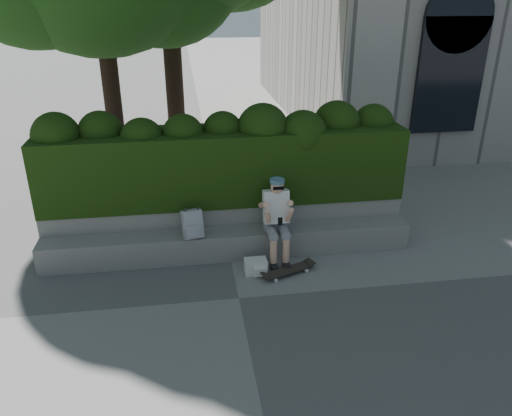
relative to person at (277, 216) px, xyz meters
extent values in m
plane|color=slate|center=(-0.74, -1.07, -0.75)|extent=(80.00, 80.00, 0.00)
cube|color=gray|center=(-0.74, 0.18, -0.53)|extent=(6.00, 0.45, 0.45)
cube|color=gray|center=(-0.74, 0.66, -0.38)|extent=(6.00, 0.50, 0.75)
cube|color=black|center=(-0.74, 0.88, 0.60)|extent=(6.00, 1.00, 1.20)
cylinder|color=black|center=(-1.52, 4.43, 1.11)|extent=(0.39, 0.39, 3.72)
cylinder|color=black|center=(-2.79, 3.65, 0.73)|extent=(0.36, 0.36, 2.97)
cube|color=slate|center=(0.00, 0.13, -0.19)|extent=(0.36, 0.26, 0.22)
cube|color=silver|center=(0.00, 0.06, 0.15)|extent=(0.40, 0.32, 0.55)
sphere|color=tan|center=(0.00, -0.01, 0.51)|extent=(0.21, 0.21, 0.21)
cylinder|color=#42647A|center=(0.00, 0.01, 0.60)|extent=(0.23, 0.23, 0.06)
cube|color=black|center=(0.00, -0.29, 0.05)|extent=(0.07, 0.02, 0.13)
cylinder|color=tan|center=(-0.10, -0.31, -0.51)|extent=(0.11, 0.11, 0.47)
cylinder|color=tan|center=(0.10, -0.31, -0.51)|extent=(0.11, 0.11, 0.47)
cube|color=black|center=(-0.10, -0.37, -0.70)|extent=(0.10, 0.26, 0.10)
cube|color=black|center=(0.10, -0.37, -0.70)|extent=(0.10, 0.26, 0.10)
cube|color=black|center=(0.10, -0.53, -0.68)|extent=(0.83, 0.48, 0.02)
cylinder|color=silver|center=(-0.14, -0.72, -0.72)|extent=(0.06, 0.05, 0.06)
cylinder|color=silver|center=(-0.20, -0.56, -0.72)|extent=(0.06, 0.05, 0.06)
cylinder|color=silver|center=(0.39, -0.51, -0.72)|extent=(0.06, 0.05, 0.06)
cylinder|color=silver|center=(0.33, -0.35, -0.72)|extent=(0.06, 0.05, 0.06)
cube|color=#BBBBC0|center=(-1.33, 0.08, -0.08)|extent=(0.34, 0.23, 0.45)
cube|color=silver|center=(-0.40, -0.41, -0.64)|extent=(0.35, 0.24, 0.22)
camera|label=1|loc=(-1.39, -7.04, 3.33)|focal=35.00mm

